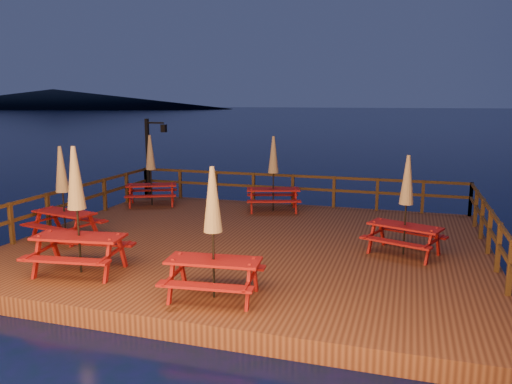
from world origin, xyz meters
TOP-DOWN VIEW (x-y plane):
  - ground at (0.00, 0.00)m, footprint 500.00×500.00m
  - deck at (0.00, 0.00)m, footprint 12.00×10.00m
  - deck_piles at (0.00, 0.00)m, footprint 11.44×9.44m
  - railing at (0.00, 1.78)m, footprint 11.80×9.75m
  - lamp_post at (-5.39, 4.55)m, footprint 0.85×0.18m
  - headland_left at (-160.00, 190.00)m, footprint 180.00×84.00m
  - picnic_table_0 at (-4.85, -1.26)m, footprint 1.99×1.75m
  - picnic_table_1 at (-2.79, -3.41)m, footprint 2.12×1.83m
  - picnic_table_2 at (-0.42, 3.74)m, footprint 2.12×1.92m
  - picnic_table_3 at (3.89, 0.02)m, footprint 2.07×1.90m
  - picnic_table_4 at (-4.78, 3.35)m, footprint 2.18×2.03m
  - picnic_table_5 at (0.50, -3.85)m, footprint 1.90×1.62m

SIDE VIEW (x-z plane):
  - deck_piles at x=0.00m, z-range -1.00..0.40m
  - ground at x=0.00m, z-range 0.00..0.00m
  - deck at x=0.00m, z-range 0.00..0.40m
  - railing at x=0.00m, z-range 0.61..1.71m
  - picnic_table_3 at x=3.89m, z-range 0.45..2.87m
  - picnic_table_4 at x=-4.78m, z-range 0.45..2.93m
  - picnic_table_0 at x=-4.85m, z-range 0.45..2.95m
  - picnic_table_5 at x=0.50m, z-range 0.45..2.96m
  - picnic_table_2 at x=-0.42m, z-range 0.45..2.97m
  - picnic_table_1 at x=-2.79m, z-range 0.45..3.20m
  - lamp_post at x=-5.39m, z-range 0.70..3.70m
  - headland_left at x=-160.00m, z-range 0.00..9.00m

